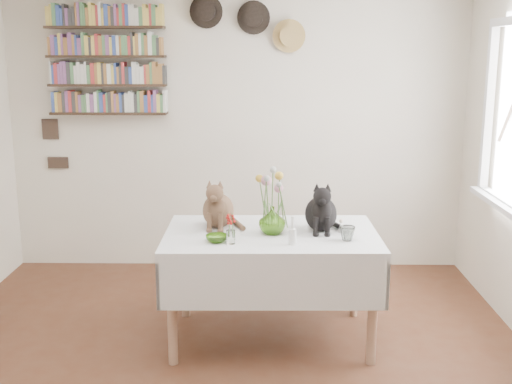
{
  "coord_description": "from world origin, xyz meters",
  "views": [
    {
      "loc": [
        0.25,
        -3.39,
        1.94
      ],
      "look_at": [
        0.19,
        0.6,
        1.05
      ],
      "focal_mm": 45.0,
      "sensor_mm": 36.0,
      "label": 1
    }
  ],
  "objects_px": {
    "black_cat": "(321,205)",
    "bookshelf_unit": "(107,61)",
    "dining_table": "(271,259)",
    "flower_vase": "(272,220)",
    "tabby_cat": "(218,201)"
  },
  "relations": [
    {
      "from": "flower_vase",
      "to": "bookshelf_unit",
      "type": "relative_size",
      "value": 0.18
    },
    {
      "from": "dining_table",
      "to": "bookshelf_unit",
      "type": "distance_m",
      "value": 2.39
    },
    {
      "from": "flower_vase",
      "to": "dining_table",
      "type": "bearing_deg",
      "value": 99.53
    },
    {
      "from": "black_cat",
      "to": "flower_vase",
      "type": "bearing_deg",
      "value": -161.74
    },
    {
      "from": "tabby_cat",
      "to": "bookshelf_unit",
      "type": "height_order",
      "value": "bookshelf_unit"
    },
    {
      "from": "black_cat",
      "to": "flower_vase",
      "type": "distance_m",
      "value": 0.35
    },
    {
      "from": "bookshelf_unit",
      "to": "black_cat",
      "type": "bearing_deg",
      "value": -39.02
    },
    {
      "from": "dining_table",
      "to": "tabby_cat",
      "type": "xyz_separation_m",
      "value": [
        -0.36,
        0.15,
        0.36
      ]
    },
    {
      "from": "tabby_cat",
      "to": "black_cat",
      "type": "xyz_separation_m",
      "value": [
        0.69,
        -0.08,
        0.0
      ]
    },
    {
      "from": "black_cat",
      "to": "bookshelf_unit",
      "type": "xyz_separation_m",
      "value": [
        -1.73,
        1.4,
        0.91
      ]
    },
    {
      "from": "black_cat",
      "to": "dining_table",
      "type": "bearing_deg",
      "value": -167.24
    },
    {
      "from": "bookshelf_unit",
      "to": "tabby_cat",
      "type": "bearing_deg",
      "value": -51.81
    },
    {
      "from": "tabby_cat",
      "to": "flower_vase",
      "type": "distance_m",
      "value": 0.42
    },
    {
      "from": "flower_vase",
      "to": "bookshelf_unit",
      "type": "height_order",
      "value": "bookshelf_unit"
    },
    {
      "from": "black_cat",
      "to": "tabby_cat",
      "type": "bearing_deg",
      "value": 175.3
    }
  ]
}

